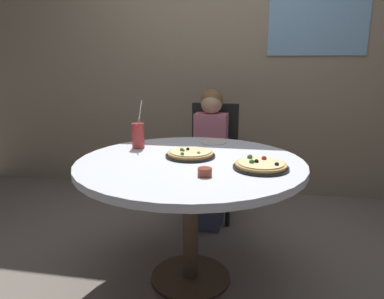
% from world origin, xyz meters
% --- Properties ---
extents(ground_plane, '(8.00, 8.00, 0.00)m').
position_xyz_m(ground_plane, '(0.00, 0.00, 0.00)').
color(ground_plane, slate).
extents(wall_with_window, '(5.20, 0.14, 2.90)m').
position_xyz_m(wall_with_window, '(0.01, 1.66, 1.45)').
color(wall_with_window, gray).
rests_on(wall_with_window, ground_plane).
extents(dining_table, '(1.28, 1.28, 0.75)m').
position_xyz_m(dining_table, '(0.00, 0.00, 0.66)').
color(dining_table, silver).
rests_on(dining_table, ground_plane).
extents(chair_wooden, '(0.42, 0.42, 0.95)m').
position_xyz_m(chair_wooden, '(0.00, 1.02, 0.53)').
color(chair_wooden, black).
rests_on(chair_wooden, ground_plane).
extents(diner_child, '(0.27, 0.42, 1.08)m').
position_xyz_m(diner_child, '(-0.00, 0.84, 0.48)').
color(diner_child, '#3F4766').
rests_on(diner_child, ground_plane).
extents(pizza_veggie, '(0.29, 0.29, 0.05)m').
position_xyz_m(pizza_veggie, '(0.39, -0.09, 0.77)').
color(pizza_veggie, black).
rests_on(pizza_veggie, dining_table).
extents(pizza_cheese, '(0.29, 0.29, 0.05)m').
position_xyz_m(pizza_cheese, '(-0.01, 0.08, 0.77)').
color(pizza_cheese, black).
rests_on(pizza_cheese, dining_table).
extents(soda_cup, '(0.08, 0.08, 0.31)m').
position_xyz_m(soda_cup, '(-0.38, 0.23, 0.83)').
color(soda_cup, '#B73333').
rests_on(soda_cup, dining_table).
extents(sauce_bowl, '(0.07, 0.07, 0.04)m').
position_xyz_m(sauce_bowl, '(0.12, -0.27, 0.77)').
color(sauce_bowl, brown).
rests_on(sauce_bowl, dining_table).
extents(plate_small, '(0.18, 0.18, 0.01)m').
position_xyz_m(plate_small, '(0.07, 0.47, 0.76)').
color(plate_small, white).
rests_on(plate_small, dining_table).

